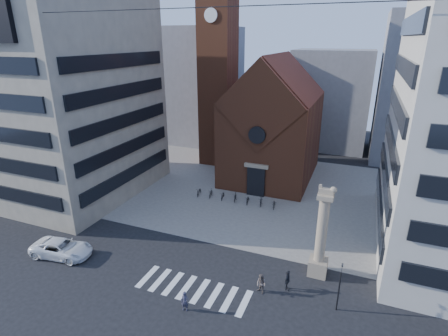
{
  "coord_description": "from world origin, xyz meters",
  "views": [
    {
      "loc": [
        11.87,
        -24.41,
        19.95
      ],
      "look_at": [
        -1.03,
        8.0,
        6.93
      ],
      "focal_mm": 28.0,
      "sensor_mm": 36.0,
      "label": 1
    }
  ],
  "objects_px": {
    "lion_column": "(321,241)",
    "white_car": "(62,248)",
    "pedestrian_1": "(261,284)",
    "scooter_0": "(199,191)",
    "traffic_light": "(339,286)",
    "pedestrian_0": "(185,301)",
    "pedestrian_2": "(287,280)"
  },
  "relations": [
    {
      "from": "scooter_0",
      "to": "lion_column",
      "type": "bearing_deg",
      "value": -45.01
    },
    {
      "from": "lion_column",
      "to": "traffic_light",
      "type": "xyz_separation_m",
      "value": [
        1.99,
        -4.0,
        -1.17
      ]
    },
    {
      "from": "lion_column",
      "to": "pedestrian_2",
      "type": "bearing_deg",
      "value": -124.18
    },
    {
      "from": "traffic_light",
      "to": "pedestrian_1",
      "type": "xyz_separation_m",
      "value": [
        -6.02,
        -0.31,
        -1.4
      ]
    },
    {
      "from": "traffic_light",
      "to": "scooter_0",
      "type": "distance_m",
      "value": 24.55
    },
    {
      "from": "white_car",
      "to": "pedestrian_0",
      "type": "height_order",
      "value": "pedestrian_0"
    },
    {
      "from": "white_car",
      "to": "pedestrian_1",
      "type": "xyz_separation_m",
      "value": [
        19.44,
        2.03,
        0.07
      ]
    },
    {
      "from": "lion_column",
      "to": "scooter_0",
      "type": "relative_size",
      "value": 4.67
    },
    {
      "from": "traffic_light",
      "to": "pedestrian_2",
      "type": "bearing_deg",
      "value": 167.77
    },
    {
      "from": "lion_column",
      "to": "pedestrian_2",
      "type": "relative_size",
      "value": 4.64
    },
    {
      "from": "lion_column",
      "to": "white_car",
      "type": "xyz_separation_m",
      "value": [
        -23.47,
        -6.34,
        -2.64
      ]
    },
    {
      "from": "pedestrian_1",
      "to": "pedestrian_2",
      "type": "height_order",
      "value": "pedestrian_2"
    },
    {
      "from": "white_car",
      "to": "pedestrian_1",
      "type": "bearing_deg",
      "value": -92.19
    },
    {
      "from": "pedestrian_2",
      "to": "scooter_0",
      "type": "xyz_separation_m",
      "value": [
        -15.04,
        14.38,
        -0.4
      ]
    },
    {
      "from": "lion_column",
      "to": "scooter_0",
      "type": "distance_m",
      "value": 20.73
    },
    {
      "from": "pedestrian_1",
      "to": "traffic_light",
      "type": "bearing_deg",
      "value": 29.92
    },
    {
      "from": "pedestrian_2",
      "to": "lion_column",
      "type": "bearing_deg",
      "value": -28.3
    },
    {
      "from": "scooter_0",
      "to": "traffic_light",
      "type": "bearing_deg",
      "value": -50.29
    },
    {
      "from": "pedestrian_0",
      "to": "scooter_0",
      "type": "relative_size",
      "value": 0.9
    },
    {
      "from": "pedestrian_1",
      "to": "scooter_0",
      "type": "distance_m",
      "value": 20.37
    },
    {
      "from": "traffic_light",
      "to": "pedestrian_0",
      "type": "bearing_deg",
      "value": -158.08
    },
    {
      "from": "traffic_light",
      "to": "pedestrian_1",
      "type": "bearing_deg",
      "value": -177.04
    },
    {
      "from": "pedestrian_2",
      "to": "scooter_0",
      "type": "bearing_deg",
      "value": 52.16
    },
    {
      "from": "white_car",
      "to": "pedestrian_2",
      "type": "xyz_separation_m",
      "value": [
        21.36,
        3.23,
        0.11
      ]
    },
    {
      "from": "lion_column",
      "to": "white_car",
      "type": "height_order",
      "value": "lion_column"
    },
    {
      "from": "lion_column",
      "to": "traffic_light",
      "type": "distance_m",
      "value": 4.62
    },
    {
      "from": "pedestrian_0",
      "to": "scooter_0",
      "type": "bearing_deg",
      "value": 106.22
    },
    {
      "from": "white_car",
      "to": "pedestrian_1",
      "type": "relative_size",
      "value": 3.32
    },
    {
      "from": "scooter_0",
      "to": "pedestrian_2",
      "type": "bearing_deg",
      "value": -55.42
    },
    {
      "from": "traffic_light",
      "to": "lion_column",
      "type": "bearing_deg",
      "value": 116.46
    },
    {
      "from": "white_car",
      "to": "pedestrian_1",
      "type": "distance_m",
      "value": 19.55
    },
    {
      "from": "lion_column",
      "to": "pedestrian_0",
      "type": "distance_m",
      "value": 12.57
    }
  ]
}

